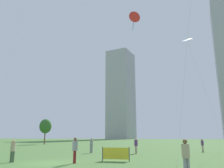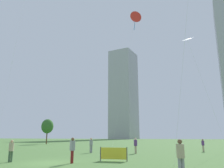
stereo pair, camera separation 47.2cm
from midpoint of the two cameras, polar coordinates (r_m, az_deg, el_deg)
ground at (r=18.38m, az=-15.10°, el=-18.95°), size 280.00×280.00×0.00m
person_standing_0 at (r=27.13m, az=6.57°, el=-15.12°), size 0.40×0.40×1.78m
person_standing_1 at (r=32.59m, az=22.67°, el=-14.06°), size 0.36×0.36×1.61m
person_standing_2 at (r=12.52m, az=18.25°, el=-16.82°), size 0.41×0.41×1.83m
person_standing_3 at (r=28.16m, az=-4.88°, el=-15.08°), size 0.39×0.39×1.77m
person_standing_4 at (r=19.85m, az=-23.77°, el=-15.03°), size 0.38×0.38×1.69m
person_standing_6 at (r=17.70m, az=-9.33°, el=-15.93°), size 0.42×0.42×1.88m
kite_flying_3 at (r=58.58m, az=6.01°, el=16.31°), size 4.79×11.31×32.23m
kite_flying_4 at (r=32.94m, az=19.15°, el=10.61°), size 5.88×9.53×15.45m
park_tree_0 at (r=59.28m, az=-15.99°, el=-10.39°), size 2.97×2.97×6.14m
distant_highrise_0 at (r=154.27m, az=3.09°, el=-2.65°), size 18.26×19.82×60.21m
event_banner at (r=18.94m, az=1.14°, el=-17.38°), size 2.28×0.22×1.12m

